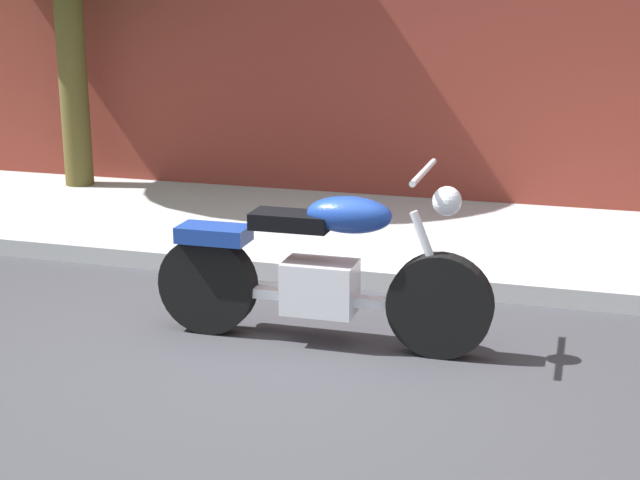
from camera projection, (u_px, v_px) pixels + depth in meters
name	position (u px, v px, depth m)	size (l,w,h in m)	color
ground_plane	(277.00, 358.00, 5.62)	(60.00, 60.00, 0.00)	#38383D
sidewalk	(381.00, 236.00, 8.06)	(21.03, 2.51, 0.14)	#ABABAB
motorcycle	(320.00, 273.00, 5.75)	(2.10, 0.70, 1.13)	black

